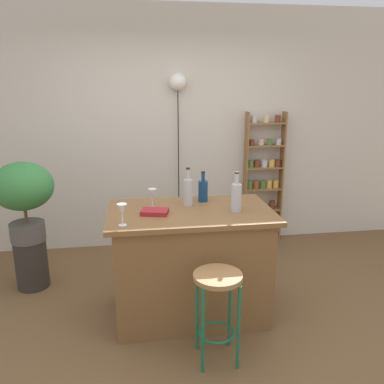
# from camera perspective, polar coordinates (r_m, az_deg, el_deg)

# --- Properties ---
(ground) EXTENTS (12.00, 12.00, 0.00)m
(ground) POSITION_cam_1_polar(r_m,az_deg,el_deg) (3.37, 0.57, -19.69)
(ground) COLOR brown
(back_wall) EXTENTS (6.40, 0.10, 2.80)m
(back_wall) POSITION_cam_1_polar(r_m,az_deg,el_deg) (4.72, -3.14, 8.90)
(back_wall) COLOR beige
(back_wall) RESTS_ON ground
(kitchen_counter) EXTENTS (1.35, 0.80, 0.94)m
(kitchen_counter) POSITION_cam_1_polar(r_m,az_deg,el_deg) (3.39, -0.22, -10.21)
(kitchen_counter) COLOR brown
(kitchen_counter) RESTS_ON ground
(bar_stool) EXTENTS (0.34, 0.34, 0.68)m
(bar_stool) POSITION_cam_1_polar(r_m,az_deg,el_deg) (2.85, 3.72, -14.90)
(bar_stool) COLOR #196642
(bar_stool) RESTS_ON ground
(spice_shelf) EXTENTS (0.48, 0.14, 1.62)m
(spice_shelf) POSITION_cam_1_polar(r_m,az_deg,el_deg) (4.92, 10.32, 2.18)
(spice_shelf) COLOR olive
(spice_shelf) RESTS_ON ground
(plant_stool) EXTENTS (0.31, 0.31, 0.49)m
(plant_stool) POSITION_cam_1_polar(r_m,az_deg,el_deg) (4.20, -22.25, -9.58)
(plant_stool) COLOR #2D2823
(plant_stool) RESTS_ON ground
(potted_plant) EXTENTS (0.56, 0.51, 0.76)m
(potted_plant) POSITION_cam_1_polar(r_m,az_deg,el_deg) (3.97, -23.32, -0.02)
(potted_plant) COLOR #514C47
(potted_plant) RESTS_ON plant_stool
(bottle_sauce_amber) EXTENTS (0.08, 0.08, 0.33)m
(bottle_sauce_amber) POSITION_cam_1_polar(r_m,az_deg,el_deg) (3.17, 6.44, -0.69)
(bottle_sauce_amber) COLOR #B2B2B7
(bottle_sauce_amber) RESTS_ON kitchen_counter
(bottle_spirits_clear) EXTENTS (0.08, 0.08, 0.27)m
(bottle_spirits_clear) POSITION_cam_1_polar(r_m,az_deg,el_deg) (3.43, 1.61, 0.27)
(bottle_spirits_clear) COLOR navy
(bottle_spirits_clear) RESTS_ON kitchen_counter
(bottle_olive_oil) EXTENTS (0.08, 0.08, 0.33)m
(bottle_olive_oil) POSITION_cam_1_polar(r_m,az_deg,el_deg) (3.31, -0.56, 0.09)
(bottle_olive_oil) COLOR #B2B2B7
(bottle_olive_oil) RESTS_ON kitchen_counter
(wine_glass_left) EXTENTS (0.07, 0.07, 0.16)m
(wine_glass_left) POSITION_cam_1_polar(r_m,az_deg,el_deg) (3.26, -5.77, -0.34)
(wine_glass_left) COLOR silver
(wine_glass_left) RESTS_ON kitchen_counter
(wine_glass_center) EXTENTS (0.07, 0.07, 0.16)m
(wine_glass_center) POSITION_cam_1_polar(r_m,az_deg,el_deg) (2.89, -10.12, -2.61)
(wine_glass_center) COLOR silver
(wine_glass_center) RESTS_ON kitchen_counter
(cookbook) EXTENTS (0.24, 0.19, 0.03)m
(cookbook) POSITION_cam_1_polar(r_m,az_deg,el_deg) (3.14, -5.43, -2.86)
(cookbook) COLOR maroon
(cookbook) RESTS_ON kitchen_counter
(pendant_globe_light) EXTENTS (0.19, 0.19, 2.05)m
(pendant_globe_light) POSITION_cam_1_polar(r_m,az_deg,el_deg) (4.59, -2.08, 15.23)
(pendant_globe_light) COLOR black
(pendant_globe_light) RESTS_ON ground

